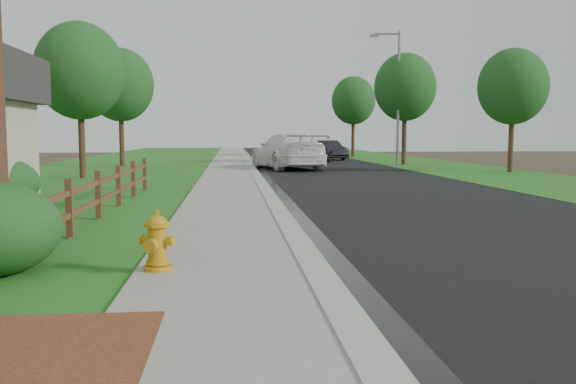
{
  "coord_description": "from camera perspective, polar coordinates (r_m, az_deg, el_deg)",
  "views": [
    {
      "loc": [
        -0.73,
        -5.89,
        1.89
      ],
      "look_at": [
        0.27,
        4.73,
        0.88
      ],
      "focal_mm": 38.0,
      "sensor_mm": 36.0,
      "label": 1
    }
  ],
  "objects": [
    {
      "name": "dark_car_mid",
      "position": [
        40.26,
        2.4,
        3.75
      ],
      "size": [
        3.06,
        4.44,
        1.4
      ],
      "primitive_type": "imported",
      "rotation": [
        0.0,
        0.0,
        2.76
      ],
      "color": "black",
      "rests_on": "road"
    },
    {
      "name": "grass_strip",
      "position": [
        40.98,
        -8.28,
        2.75
      ],
      "size": [
        1.6,
        90.0,
        0.06
      ],
      "primitive_type": "cube",
      "color": "#1D5418",
      "rests_on": "ground"
    },
    {
      "name": "sidewalk",
      "position": [
        40.93,
        -5.62,
        2.81
      ],
      "size": [
        2.2,
        90.0,
        0.1
      ],
      "primitive_type": "cube",
      "color": "gray",
      "rests_on": "ground"
    },
    {
      "name": "tree_far_right",
      "position": [
        51.44,
        6.14,
        8.49
      ],
      "size": [
        3.63,
        3.63,
        6.7
      ],
      "color": "#331F15",
      "rests_on": "ground"
    },
    {
      "name": "ranch_fence",
      "position": [
        12.69,
        -18.44,
        -0.61
      ],
      "size": [
        0.12,
        16.92,
        1.1
      ],
      "color": "#532A1B",
      "rests_on": "ground"
    },
    {
      "name": "tree_near_left",
      "position": [
        27.41,
        -18.92,
        10.65
      ],
      "size": [
        3.72,
        3.72,
        6.59
      ],
      "color": "#331F15",
      "rests_on": "ground"
    },
    {
      "name": "tree_mid_left",
      "position": [
        36.72,
        -15.42,
        9.62
      ],
      "size": [
        3.81,
        3.81,
        6.82
      ],
      "color": "#331F15",
      "rests_on": "ground"
    },
    {
      "name": "tree_near_right",
      "position": [
        32.03,
        20.29,
        9.22
      ],
      "size": [
        3.37,
        3.37,
        6.07
      ],
      "color": "#331F15",
      "rests_on": "ground"
    },
    {
      "name": "curb",
      "position": [
        40.95,
        -3.8,
        2.84
      ],
      "size": [
        0.4,
        90.0,
        0.12
      ],
      "primitive_type": "cube",
      "color": "gray",
      "rests_on": "ground"
    },
    {
      "name": "tree_mid_right",
      "position": [
        38.55,
        10.89,
        9.59
      ],
      "size": [
        3.78,
        3.78,
        6.86
      ],
      "color": "#331F15",
      "rests_on": "ground"
    },
    {
      "name": "wet_gutter",
      "position": [
        40.96,
        -3.31,
        2.79
      ],
      "size": [
        0.5,
        90.0,
        0.0
      ],
      "primitive_type": "cube",
      "color": "black",
      "rests_on": "road"
    },
    {
      "name": "brick_patch",
      "position": [
        5.43,
        -21.53,
        -14.7
      ],
      "size": [
        1.6,
        2.4,
        0.11
      ],
      "primitive_type": "cube",
      "color": "brown",
      "rests_on": "ground"
    },
    {
      "name": "streetlight",
      "position": [
        37.29,
        10.07,
        9.37
      ],
      "size": [
        1.84,
        0.41,
        7.98
      ],
      "color": "slate",
      "rests_on": "ground"
    },
    {
      "name": "road",
      "position": [
        41.28,
        2.05,
        2.8
      ],
      "size": [
        8.0,
        90.0,
        0.02
      ],
      "primitive_type": "cube",
      "color": "black",
      "rests_on": "ground"
    },
    {
      "name": "ground",
      "position": [
        6.23,
        1.61,
        -12.23
      ],
      "size": [
        120.0,
        120.0,
        0.0
      ],
      "primitive_type": "plane",
      "color": "#38311E"
    },
    {
      "name": "lawn_near",
      "position": [
        41.57,
        -15.46,
        2.64
      ],
      "size": [
        9.0,
        90.0,
        0.04
      ],
      "primitive_type": "cube",
      "color": "#1D5418",
      "rests_on": "ground"
    },
    {
      "name": "verge_far",
      "position": [
        42.72,
        11.28,
        2.8
      ],
      "size": [
        6.0,
        90.0,
        0.04
      ],
      "primitive_type": "cube",
      "color": "#1D5418",
      "rests_on": "ground"
    },
    {
      "name": "white_suv",
      "position": [
        33.0,
        -0.04,
        3.83
      ],
      "size": [
        4.06,
        7.03,
        1.92
      ],
      "primitive_type": "imported",
      "rotation": [
        0.0,
        0.0,
        3.36
      ],
      "color": "white",
      "rests_on": "road"
    },
    {
      "name": "dark_car_far",
      "position": [
        45.59,
        3.78,
        3.95
      ],
      "size": [
        2.51,
        4.59,
        1.43
      ],
      "primitive_type": "imported",
      "rotation": [
        0.0,
        0.0,
        0.24
      ],
      "color": "black",
      "rests_on": "road"
    },
    {
      "name": "fire_hydrant",
      "position": [
        8.22,
        -12.16,
        -4.67
      ],
      "size": [
        0.52,
        0.43,
        0.8
      ],
      "color": "#C18416",
      "rests_on": "sidewalk"
    }
  ]
}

